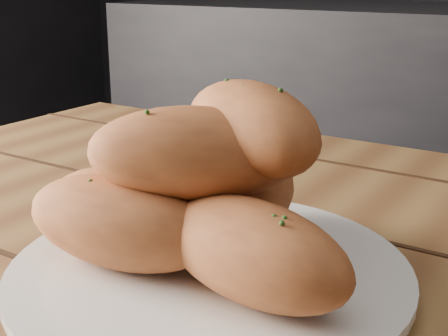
% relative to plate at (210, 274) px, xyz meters
% --- Properties ---
extents(plate, '(0.31, 0.31, 0.02)m').
position_rel_plate_xyz_m(plate, '(0.00, 0.00, 0.00)').
color(plate, white).
rests_on(plate, table).
extents(bread_rolls, '(0.28, 0.22, 0.14)m').
position_rel_plate_xyz_m(bread_rolls, '(-0.01, -0.00, 0.06)').
color(bread_rolls, '#BA6733').
rests_on(bread_rolls, plate).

